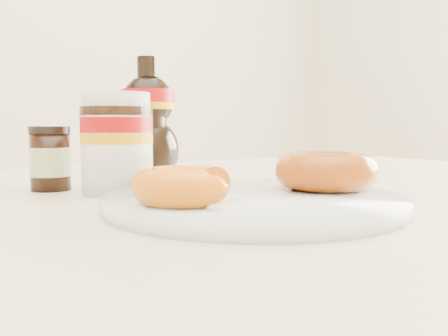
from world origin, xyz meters
TOP-DOWN VIEW (x-y plane):
  - dining_table at (0.00, 0.10)m, footprint 1.40×0.90m
  - plate at (-0.02, -0.00)m, footprint 0.28×0.28m
  - donut_bitten at (-0.10, -0.01)m, footprint 0.09×0.09m
  - donut_whole at (0.06, -0.01)m, footprint 0.13×0.13m
  - nutella_jar at (-0.09, 0.17)m, footprint 0.08×0.08m
  - syrup_bottle at (0.00, 0.28)m, footprint 0.10×0.08m
  - dark_jar at (-0.14, 0.24)m, footprint 0.05×0.05m

SIDE VIEW (x-z plane):
  - dining_table at x=0.00m, z-range 0.29..1.04m
  - plate at x=-0.02m, z-range 0.75..0.76m
  - donut_bitten at x=-0.10m, z-range 0.76..0.79m
  - donut_whole at x=0.06m, z-range 0.76..0.80m
  - dark_jar at x=-0.14m, z-range 0.75..0.83m
  - nutella_jar at x=-0.09m, z-range 0.75..0.87m
  - syrup_bottle at x=0.00m, z-range 0.75..0.92m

